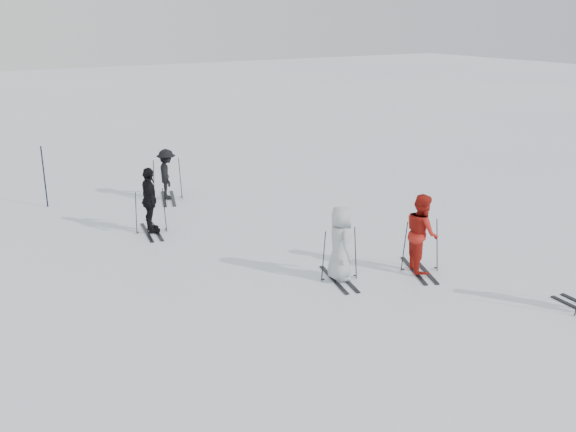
{
  "coord_description": "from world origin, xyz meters",
  "views": [
    {
      "loc": [
        -7.71,
        -11.68,
        5.73
      ],
      "look_at": [
        0.0,
        1.0,
        1.0
      ],
      "focal_mm": 40.0,
      "sensor_mm": 36.0,
      "label": 1
    }
  ],
  "objects_px": {
    "skier_uphill_far": "(167,175)",
    "skier_red": "(422,234)",
    "skier_grey": "(340,244)",
    "piste_marker": "(44,177)",
    "skier_uphill_left": "(150,201)"
  },
  "relations": [
    {
      "from": "skier_red",
      "to": "skier_uphill_far",
      "type": "distance_m",
      "value": 9.13
    },
    {
      "from": "skier_red",
      "to": "skier_grey",
      "type": "height_order",
      "value": "skier_red"
    },
    {
      "from": "skier_red",
      "to": "skier_uphill_far",
      "type": "relative_size",
      "value": 1.14
    },
    {
      "from": "skier_red",
      "to": "piste_marker",
      "type": "height_order",
      "value": "piste_marker"
    },
    {
      "from": "skier_grey",
      "to": "piste_marker",
      "type": "distance_m",
      "value": 10.26
    },
    {
      "from": "skier_uphill_far",
      "to": "skier_red",
      "type": "bearing_deg",
      "value": -144.08
    },
    {
      "from": "skier_red",
      "to": "piste_marker",
      "type": "bearing_deg",
      "value": 55.9
    },
    {
      "from": "skier_uphill_left",
      "to": "skier_uphill_far",
      "type": "relative_size",
      "value": 1.12
    },
    {
      "from": "skier_uphill_left",
      "to": "skier_grey",
      "type": "bearing_deg",
      "value": -145.0
    },
    {
      "from": "skier_red",
      "to": "skier_grey",
      "type": "xyz_separation_m",
      "value": [
        -1.89,
        0.55,
        -0.06
      ]
    },
    {
      "from": "skier_grey",
      "to": "skier_red",
      "type": "bearing_deg",
      "value": -91.74
    },
    {
      "from": "skier_red",
      "to": "piste_marker",
      "type": "relative_size",
      "value": 0.96
    },
    {
      "from": "skier_grey",
      "to": "skier_uphill_far",
      "type": "height_order",
      "value": "skier_grey"
    },
    {
      "from": "skier_uphill_left",
      "to": "skier_uphill_far",
      "type": "height_order",
      "value": "skier_uphill_left"
    },
    {
      "from": "skier_grey",
      "to": "piste_marker",
      "type": "bearing_deg",
      "value": 39.84
    }
  ]
}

